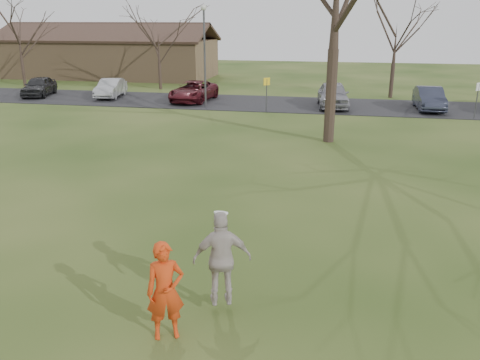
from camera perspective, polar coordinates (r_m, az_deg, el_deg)
name	(u,v)px	position (r m, az deg, el deg)	size (l,w,h in m)	color
ground	(199,317)	(9.93, -4.77, -15.48)	(120.00, 120.00, 0.00)	#1E380F
parking_strip	(303,105)	(33.45, 7.26, 8.65)	(62.00, 6.50, 0.04)	black
player_defender	(165,291)	(9.00, -8.64, -12.59)	(0.67, 0.44, 1.85)	red
car_0	(39,86)	(39.73, -22.24, 10.02)	(1.65, 4.11, 1.40)	#242527
car_1	(111,88)	(37.37, -14.75, 10.26)	(1.39, 3.99, 1.31)	#A5A7AB
car_2	(194,91)	(34.60, -5.39, 10.21)	(2.26, 4.89, 1.36)	#491118
car_4	(333,95)	(32.66, 10.71, 9.70)	(1.87, 4.64, 1.58)	gray
car_5	(429,98)	(33.24, 21.06, 8.80)	(1.48, 4.25, 1.40)	#2A2E3F
catching_play	(222,259)	(9.48, -2.09, -9.10)	(1.21, 0.78, 1.91)	#B5A9A2
building	(109,57)	(51.21, -14.94, 13.64)	(20.60, 8.50, 5.14)	#8C6D4C
lamp_post	(204,44)	(31.59, -4.14, 15.40)	(0.34, 0.34, 6.27)	#47474C
sign_yellow	(267,88)	(30.50, 3.10, 10.57)	(0.35, 0.35, 2.08)	#47474C
sign_white	(478,94)	(31.12, 25.81, 8.96)	(0.35, 0.35, 2.08)	#47474C
small_tree_row	(371,42)	(38.05, 14.97, 15.22)	(55.00, 5.90, 8.50)	#352821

